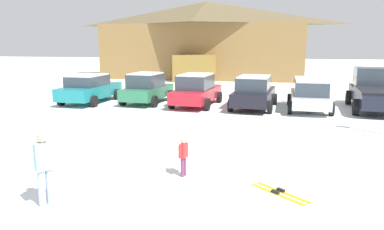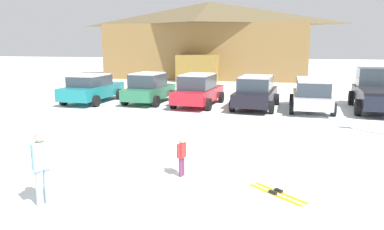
# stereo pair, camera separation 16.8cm
# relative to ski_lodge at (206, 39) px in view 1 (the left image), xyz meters

# --- Properties ---
(ski_lodge) EXTENTS (19.88, 11.97, 7.54)m
(ski_lodge) POSITION_rel_ski_lodge_xyz_m (0.00, 0.00, 0.00)
(ski_lodge) COLOR brown
(ski_lodge) RESTS_ON ground
(parked_teal_hatchback) EXTENTS (2.43, 4.71, 1.65)m
(parked_teal_hatchback) POSITION_rel_ski_lodge_xyz_m (-3.80, -18.53, -2.97)
(parked_teal_hatchback) COLOR #1A7A7F
(parked_teal_hatchback) RESTS_ON ground
(parked_green_coupe) EXTENTS (2.43, 4.17, 1.76)m
(parked_green_coupe) POSITION_rel_ski_lodge_xyz_m (-0.43, -18.09, -2.94)
(parked_green_coupe) COLOR #29704B
(parked_green_coupe) RESTS_ON ground
(parked_red_sedan) EXTENTS (2.50, 4.70, 1.78)m
(parked_red_sedan) POSITION_rel_ski_lodge_xyz_m (2.54, -18.39, -2.93)
(parked_red_sedan) COLOR red
(parked_red_sedan) RESTS_ON ground
(parked_black_sedan) EXTENTS (2.53, 4.75, 1.74)m
(parked_black_sedan) POSITION_rel_ski_lodge_xyz_m (5.71, -18.54, -2.95)
(parked_black_sedan) COLOR black
(parked_black_sedan) RESTS_ON ground
(parked_silver_wagon) EXTENTS (2.29, 4.74, 1.63)m
(parked_silver_wagon) POSITION_rel_ski_lodge_xyz_m (8.55, -18.56, -2.93)
(parked_silver_wagon) COLOR #B9B8BC
(parked_silver_wagon) RESTS_ON ground
(pickup_truck) EXTENTS (2.85, 5.82, 2.15)m
(pickup_truck) POSITION_rel_ski_lodge_xyz_m (11.92, -17.75, -2.82)
(pickup_truck) COLOR black
(pickup_truck) RESTS_ON ground
(skier_adult_in_blue_parka) EXTENTS (0.41, 0.54, 1.67)m
(skier_adult_in_blue_parka) POSITION_rel_ski_lodge_xyz_m (1.82, -31.85, -2.87)
(skier_adult_in_blue_parka) COLOR #94AAC7
(skier_adult_in_blue_parka) RESTS_ON ground
(skier_child_in_red_jacket) EXTENTS (0.21, 0.38, 1.05)m
(skier_child_in_red_jacket) POSITION_rel_ski_lodge_xyz_m (4.32, -29.50, -3.22)
(skier_child_in_red_jacket) COLOR #6C3058
(skier_child_in_red_jacket) RESTS_ON ground
(pair_of_skis) EXTENTS (1.35, 1.24, 0.08)m
(pair_of_skis) POSITION_rel_ski_lodge_xyz_m (6.76, -30.19, -3.79)
(pair_of_skis) COLOR #E8A910
(pair_of_skis) RESTS_ON ground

